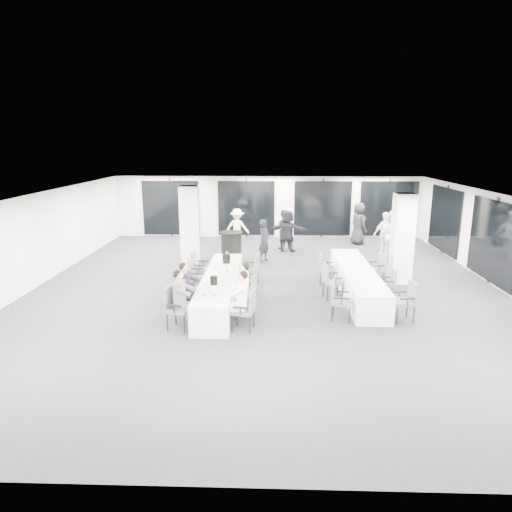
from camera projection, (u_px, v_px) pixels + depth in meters
The scene contains 43 objects.
room at pixel (295, 238), 14.29m from camera, with size 14.04×16.04×2.84m.
column_left at pixel (189, 225), 16.43m from camera, with size 0.60×0.60×2.80m, color white.
column_right at pixel (402, 239), 14.07m from camera, with size 0.60×0.60×2.80m, color white.
banquet_table_main at pixel (220, 288), 12.57m from camera, with size 0.90×5.00×0.75m, color silver.
banquet_table_side at pixel (357, 281), 13.24m from camera, with size 0.90×5.00×0.75m, color silver.
cocktail_table at pixel (231, 248), 16.48m from camera, with size 0.84×0.84×1.17m.
chair_main_left_near at pixel (176, 305), 10.69m from camera, with size 0.63×0.66×1.03m.
chair_main_left_second at pixel (182, 297), 11.36m from camera, with size 0.51×0.56×0.93m.
chair_main_left_mid at pixel (189, 285), 12.36m from camera, with size 0.57×0.60×0.95m.
chair_main_left_fourth at pixel (194, 274), 13.24m from camera, with size 0.58×0.62×1.01m.
chair_main_left_far at pixel (198, 266), 14.05m from camera, with size 0.55×0.61×1.04m.
chair_main_right_near at pixel (247, 307), 10.59m from camera, with size 0.58×0.62×0.98m.
chair_main_right_second at pixel (248, 299), 11.34m from camera, with size 0.53×0.55×0.88m.
chair_main_right_mid at pixel (250, 288), 12.25m from camera, with size 0.53×0.55×0.86m.
chair_main_right_fourth at pixel (251, 278), 13.07m from camera, with size 0.51×0.54×0.87m.
chair_main_right_far at pixel (253, 267), 14.02m from camera, with size 0.59×0.62×1.00m.
chair_side_left_near at pixel (338, 298), 11.24m from camera, with size 0.59×0.62×0.99m.
chair_side_left_mid at pixel (330, 279), 12.79m from camera, with size 0.58×0.62×1.01m.
chair_side_left_far at pixel (325, 267), 14.16m from camera, with size 0.53×0.57×0.94m.
chair_side_right_near at pixel (407, 298), 11.19m from camera, with size 0.56×0.61×1.00m.
chair_side_right_mid at pixel (389, 282), 12.80m from camera, with size 0.46×0.51×0.86m.
chair_side_right_far at pixel (378, 266), 14.20m from camera, with size 0.59×0.61×0.96m.
seated_guest_a at pixel (182, 296), 10.61m from camera, with size 0.50×0.38×1.44m.
seated_guest_b at pixel (188, 287), 11.28m from camera, with size 0.50×0.38×1.44m.
seated_guest_c at pixel (240, 297), 10.55m from camera, with size 0.50×0.38×1.44m.
seated_guest_d at pixel (242, 287), 11.28m from camera, with size 0.50×0.38×1.44m.
standing_guest_a at pixel (264, 238), 16.74m from camera, with size 0.65×0.52×1.78m, color black.
standing_guest_b at pixel (283, 227), 18.73m from camera, with size 0.89×0.54×1.84m, color black.
standing_guest_c at pixel (237, 225), 19.45m from camera, with size 1.14×0.58×1.77m, color white.
standing_guest_d at pixel (386, 231), 17.52m from camera, with size 1.14×0.64×1.94m, color white.
standing_guest_e at pixel (359, 221), 19.55m from camera, with size 0.99×0.60×2.04m, color black.
standing_guest_f at pixel (288, 228), 18.24m from camera, with size 1.74×0.67×1.90m, color black.
standing_guest_g at pixel (193, 224), 19.62m from camera, with size 0.63×0.50×1.72m, color white.
standing_guest_h at pixel (392, 231), 17.11m from camera, with size 1.01×0.62×2.09m, color white.
ice_bucket_near at pixel (214, 280), 11.66m from camera, with size 0.19×0.19×0.22m, color black.
ice_bucket_far at pixel (226, 259), 13.75m from camera, with size 0.24×0.24×0.27m, color black.
water_bottle_a at pixel (205, 294), 10.64m from camera, with size 0.07×0.07×0.21m, color silver.
water_bottle_b at pixel (227, 270), 12.60m from camera, with size 0.07×0.07×0.22m, color silver.
water_bottle_c at pixel (227, 255), 14.26m from camera, with size 0.07×0.07×0.22m, color silver.
plate_a at pixel (211, 292), 11.03m from camera, with size 0.18×0.18×0.03m.
plate_b at pixel (215, 295), 10.85m from camera, with size 0.22×0.22×0.03m.
plate_c at pixel (222, 281), 11.92m from camera, with size 0.22×0.22×0.03m.
wine_glass at pixel (216, 298), 10.21m from camera, with size 0.08×0.08×0.21m.
Camera 1 is at (0.13, -12.92, 4.29)m, focal length 32.00 mm.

